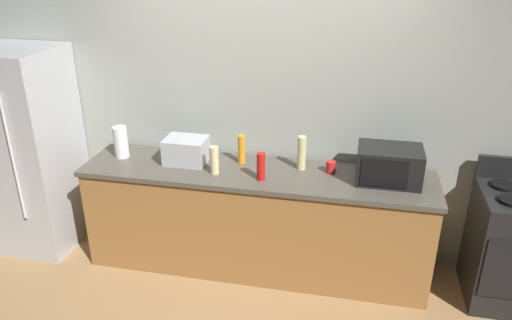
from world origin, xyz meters
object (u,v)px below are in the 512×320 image
(microwave, at_px, (389,165))
(mug_red, at_px, (331,167))
(paper_towel_roll, at_px, (121,142))
(refrigerator, at_px, (28,151))
(toaster_oven, at_px, (186,150))
(bottle_dish_soap, at_px, (241,149))
(bottle_hand_soap, at_px, (214,160))
(bottle_hot_sauce, at_px, (261,166))
(bottle_vinegar, at_px, (302,153))

(microwave, height_order, mug_red, microwave)
(microwave, bearing_deg, paper_towel_roll, 179.94)
(refrigerator, distance_m, toaster_oven, 1.45)
(microwave, distance_m, mug_red, 0.45)
(toaster_oven, xyz_separation_m, bottle_dish_soap, (0.45, 0.08, 0.02))
(bottle_hand_soap, bearing_deg, microwave, 6.33)
(toaster_oven, height_order, paper_towel_roll, paper_towel_roll)
(microwave, xyz_separation_m, bottle_hot_sauce, (-0.95, -0.18, -0.02))
(toaster_oven, xyz_separation_m, bottle_vinegar, (0.95, 0.07, 0.03))
(microwave, bearing_deg, bottle_hot_sauce, -169.14)
(microwave, distance_m, bottle_vinegar, 0.68)
(bottle_dish_soap, bearing_deg, bottle_vinegar, -1.30)
(bottle_vinegar, xyz_separation_m, mug_red, (0.24, -0.02, -0.09))
(bottle_vinegar, bearing_deg, mug_red, -5.17)
(bottle_vinegar, bearing_deg, bottle_hot_sauce, -136.55)
(bottle_hand_soap, bearing_deg, bottle_vinegar, 19.14)
(microwave, height_order, paper_towel_roll, same)
(refrigerator, relative_size, bottle_hot_sauce, 8.11)
(toaster_oven, bearing_deg, bottle_dish_soap, 10.02)
(refrigerator, distance_m, bottle_dish_soap, 1.91)
(toaster_oven, distance_m, bottle_dish_soap, 0.46)
(bottle_hand_soap, height_order, mug_red, bottle_hand_soap)
(bottle_hand_soap, distance_m, mug_red, 0.92)
(bottle_dish_soap, relative_size, bottle_hand_soap, 1.07)
(bottle_vinegar, bearing_deg, microwave, -6.78)
(refrigerator, relative_size, paper_towel_roll, 6.67)
(refrigerator, relative_size, mug_red, 19.11)
(bottle_dish_soap, xyz_separation_m, bottle_hot_sauce, (0.22, -0.27, -0.01))
(bottle_dish_soap, height_order, mug_red, bottle_dish_soap)
(bottle_dish_soap, xyz_separation_m, mug_red, (0.74, -0.03, -0.07))
(toaster_oven, distance_m, mug_red, 1.19)
(bottle_hot_sauce, height_order, mug_red, bottle_hot_sauce)
(microwave, height_order, bottle_hot_sauce, microwave)
(refrigerator, height_order, bottle_hand_soap, refrigerator)
(paper_towel_roll, xyz_separation_m, bottle_dish_soap, (1.02, 0.09, -0.01))
(paper_towel_roll, bearing_deg, bottle_hot_sauce, -8.47)
(bottle_hand_soap, height_order, bottle_hot_sauce, bottle_hand_soap)
(paper_towel_roll, xyz_separation_m, bottle_hand_soap, (0.86, -0.15, -0.02))
(paper_towel_roll, distance_m, bottle_vinegar, 1.52)
(bottle_dish_soap, distance_m, mug_red, 0.74)
(refrigerator, bearing_deg, microwave, 0.90)
(toaster_oven, xyz_separation_m, mug_red, (1.19, 0.05, -0.06))
(bottle_vinegar, distance_m, bottle_hand_soap, 0.70)
(microwave, bearing_deg, bottle_dish_soap, 175.53)
(bottle_vinegar, relative_size, mug_red, 2.94)
(mug_red, bearing_deg, microwave, -7.66)
(paper_towel_roll, distance_m, bottle_hand_soap, 0.88)
(paper_towel_roll, height_order, bottle_vinegar, bottle_vinegar)
(refrigerator, height_order, mug_red, refrigerator)
(toaster_oven, distance_m, bottle_hot_sauce, 0.70)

